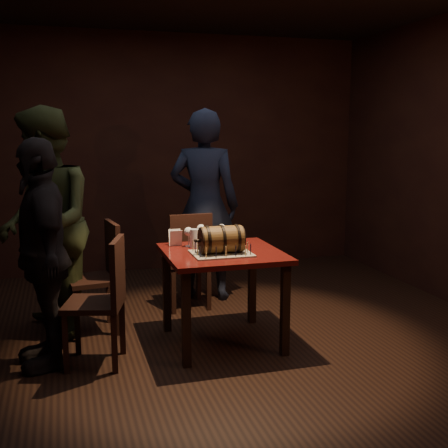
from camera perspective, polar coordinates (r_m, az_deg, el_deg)
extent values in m
plane|color=black|center=(4.65, -0.91, -11.78)|extent=(5.00, 5.00, 0.00)
cube|color=black|center=(6.77, -6.59, 7.11)|extent=(5.00, 0.04, 2.80)
cube|color=black|center=(2.04, 17.84, 0.67)|extent=(5.00, 0.04, 2.80)
cube|color=#430C0B|center=(4.41, -0.15, -3.03)|extent=(0.90, 0.90, 0.04)
cube|color=black|center=(4.07, -3.87, -9.66)|extent=(0.06, 0.06, 0.71)
cube|color=black|center=(4.28, 6.22, -8.68)|extent=(0.06, 0.06, 0.71)
cube|color=black|center=(4.78, -5.84, -6.72)|extent=(0.06, 0.06, 0.71)
cube|color=black|center=(4.96, 2.87, -6.05)|extent=(0.06, 0.06, 0.71)
cube|color=gray|center=(4.30, -0.27, -3.01)|extent=(0.45, 0.35, 0.01)
cylinder|color=brown|center=(4.27, -0.27, -1.58)|extent=(0.31, 0.21, 0.21)
cylinder|color=black|center=(4.24, -1.77, -1.66)|extent=(0.02, 0.22, 0.22)
cylinder|color=black|center=(4.27, -0.27, -1.58)|extent=(0.02, 0.22, 0.22)
cylinder|color=black|center=(4.31, 1.21, -1.49)|extent=(0.02, 0.22, 0.22)
cylinder|color=black|center=(4.23, -2.35, -1.69)|extent=(0.01, 0.20, 0.20)
cylinder|color=black|center=(4.32, 1.77, -1.46)|extent=(0.01, 0.20, 0.20)
cylinder|color=black|center=(4.23, -2.63, -1.71)|extent=(0.04, 0.02, 0.02)
sphere|color=black|center=(4.22, -2.89, -1.72)|extent=(0.03, 0.03, 0.03)
cylinder|color=#DACF82|center=(4.11, -1.82, -2.95)|extent=(0.01, 0.01, 0.08)
cylinder|color=black|center=(4.10, -1.82, -2.34)|extent=(0.00, 0.00, 0.01)
cylinder|color=black|center=(4.13, -0.80, -2.89)|extent=(0.01, 0.01, 0.08)
cylinder|color=black|center=(4.12, -0.81, -2.28)|extent=(0.00, 0.00, 0.01)
cylinder|color=#DACF82|center=(4.15, 0.20, -2.82)|extent=(0.01, 0.01, 0.08)
cylinder|color=black|center=(4.14, 0.20, -2.22)|extent=(0.00, 0.00, 0.01)
cylinder|color=black|center=(4.17, 1.20, -2.76)|extent=(0.01, 0.01, 0.08)
cylinder|color=black|center=(4.16, 1.20, -2.16)|extent=(0.00, 0.00, 0.01)
cylinder|color=#DACF82|center=(4.19, 2.19, -2.70)|extent=(0.01, 0.01, 0.08)
cylinder|color=black|center=(4.18, 2.19, -2.09)|extent=(0.00, 0.00, 0.01)
cylinder|color=black|center=(4.23, 2.72, -2.58)|extent=(0.01, 0.01, 0.08)
cylinder|color=black|center=(4.22, 2.72, -1.99)|extent=(0.00, 0.00, 0.01)
cylinder|color=#DACF82|center=(4.30, 2.39, -2.38)|extent=(0.01, 0.01, 0.08)
cylinder|color=black|center=(4.29, 2.40, -1.79)|extent=(0.00, 0.00, 0.01)
cylinder|color=black|center=(4.37, 2.08, -2.18)|extent=(0.01, 0.01, 0.08)
cylinder|color=black|center=(4.36, 2.08, -1.60)|extent=(0.00, 0.00, 0.01)
cylinder|color=#DACF82|center=(4.44, 1.77, -1.98)|extent=(0.01, 0.01, 0.08)
cylinder|color=black|center=(4.43, 1.77, -1.41)|extent=(0.00, 0.00, 0.01)
cylinder|color=black|center=(4.47, 1.16, -1.92)|extent=(0.01, 0.01, 0.08)
cylinder|color=black|center=(4.46, 1.16, -1.35)|extent=(0.00, 0.00, 0.01)
cylinder|color=#DACF82|center=(4.45, 0.23, -1.97)|extent=(0.01, 0.01, 0.08)
cylinder|color=black|center=(4.44, 0.23, -1.40)|extent=(0.00, 0.00, 0.01)
cylinder|color=black|center=(4.43, -0.71, -2.03)|extent=(0.01, 0.01, 0.08)
cylinder|color=black|center=(4.42, -0.71, -1.46)|extent=(0.00, 0.00, 0.01)
cylinder|color=#DACF82|center=(4.41, -1.66, -2.08)|extent=(0.01, 0.01, 0.08)
cylinder|color=black|center=(4.40, -1.66, -1.51)|extent=(0.00, 0.00, 0.01)
cylinder|color=black|center=(4.39, -2.61, -2.14)|extent=(0.01, 0.01, 0.08)
cylinder|color=black|center=(4.38, -2.61, -1.56)|extent=(0.00, 0.00, 0.01)
cylinder|color=#DACF82|center=(4.35, -3.17, -2.24)|extent=(0.01, 0.01, 0.08)
cylinder|color=black|center=(4.34, -3.18, -1.66)|extent=(0.00, 0.00, 0.01)
cylinder|color=black|center=(4.28, -2.94, -2.45)|extent=(0.01, 0.01, 0.08)
cylinder|color=black|center=(4.27, -2.95, -1.86)|extent=(0.00, 0.00, 0.01)
cylinder|color=#DACF82|center=(4.21, -2.70, -2.65)|extent=(0.01, 0.01, 0.08)
cylinder|color=black|center=(4.20, -2.71, -2.05)|extent=(0.00, 0.00, 0.01)
cylinder|color=black|center=(4.14, -2.46, -2.87)|extent=(0.01, 0.01, 0.08)
cylinder|color=black|center=(4.13, -2.46, -2.26)|extent=(0.00, 0.00, 0.01)
cylinder|color=silver|center=(4.58, -3.62, -2.27)|extent=(0.06, 0.06, 0.01)
cylinder|color=silver|center=(4.57, -3.62, -1.69)|extent=(0.01, 0.01, 0.09)
sphere|color=silver|center=(4.56, -3.63, -0.77)|extent=(0.07, 0.07, 0.07)
sphere|color=#591114|center=(4.56, -3.63, -0.85)|extent=(0.05, 0.05, 0.05)
cylinder|color=silver|center=(4.71, -2.34, -1.93)|extent=(0.06, 0.06, 0.01)
cylinder|color=silver|center=(4.70, -2.34, -1.37)|extent=(0.01, 0.01, 0.09)
sphere|color=silver|center=(4.68, -2.35, -0.47)|extent=(0.07, 0.07, 0.07)
cylinder|color=silver|center=(4.71, -0.24, -1.91)|extent=(0.06, 0.06, 0.01)
cylinder|color=silver|center=(4.70, -0.24, -1.35)|extent=(0.01, 0.01, 0.09)
sphere|color=silver|center=(4.69, -0.24, -0.45)|extent=(0.07, 0.07, 0.07)
sphere|color=#BF594C|center=(4.69, -0.24, -0.53)|extent=(0.05, 0.05, 0.05)
cylinder|color=silver|center=(4.53, -3.03, -1.46)|extent=(0.07, 0.07, 0.15)
cylinder|color=#9E5414|center=(4.54, -3.02, -1.67)|extent=(0.06, 0.06, 0.11)
cylinder|color=white|center=(4.52, -3.03, -0.85)|extent=(0.06, 0.06, 0.02)
cube|color=black|center=(5.37, -3.84, -3.79)|extent=(0.42, 0.42, 0.04)
cube|color=black|center=(5.63, -2.58, -5.60)|extent=(0.04, 0.04, 0.43)
cube|color=black|center=(5.55, -5.97, -5.88)|extent=(0.04, 0.04, 0.43)
cube|color=black|center=(5.32, -1.56, -6.53)|extent=(0.04, 0.04, 0.43)
cube|color=black|center=(5.23, -5.14, -6.84)|extent=(0.04, 0.04, 0.43)
cube|color=black|center=(5.15, -3.36, -1.53)|extent=(0.40, 0.06, 0.46)
cube|color=black|center=(4.84, -13.22, -5.56)|extent=(0.45, 0.45, 0.04)
cube|color=black|center=(5.03, -15.43, -7.83)|extent=(0.04, 0.04, 0.43)
cube|color=black|center=(4.71, -14.74, -9.01)|extent=(0.04, 0.04, 0.43)
cube|color=black|center=(5.09, -11.62, -7.46)|extent=(0.04, 0.04, 0.43)
cube|color=black|center=(4.78, -10.68, -8.60)|extent=(0.04, 0.04, 0.43)
cube|color=black|center=(4.81, -11.24, -2.49)|extent=(0.10, 0.40, 0.46)
cube|color=black|center=(4.19, -13.08, -7.93)|extent=(0.49, 0.49, 0.04)
cube|color=black|center=(4.46, -14.67, -10.09)|extent=(0.04, 0.04, 0.43)
cube|color=black|center=(4.16, -15.80, -11.66)|extent=(0.04, 0.04, 0.43)
cube|color=black|center=(4.39, -10.29, -10.24)|extent=(0.04, 0.04, 0.43)
cube|color=black|center=(4.08, -11.08, -11.86)|extent=(0.04, 0.04, 0.43)
cube|color=black|center=(4.09, -10.75, -4.65)|extent=(0.15, 0.40, 0.46)
imported|color=black|center=(5.57, -2.01, 1.91)|extent=(0.82, 0.70, 1.89)
imported|color=#31371B|center=(4.72, -17.69, -0.05)|extent=(0.84, 1.01, 1.88)
imported|color=black|center=(4.18, -17.99, -2.92)|extent=(0.53, 1.01, 1.65)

